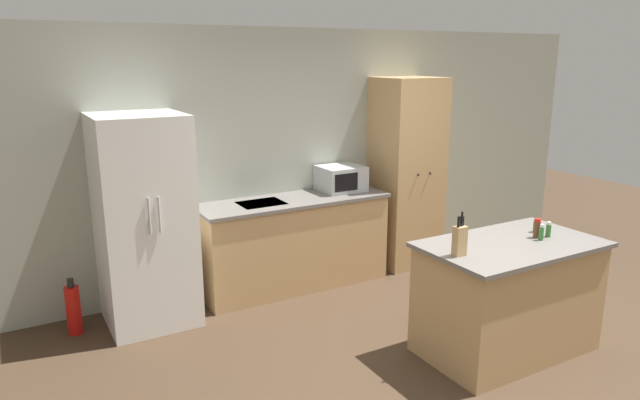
{
  "coord_description": "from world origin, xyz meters",
  "views": [
    {
      "loc": [
        -3.08,
        -2.96,
        2.32
      ],
      "look_at": [
        -0.59,
        1.4,
        1.05
      ],
      "focal_mm": 32.0,
      "sensor_mm": 36.0,
      "label": 1
    }
  ],
  "objects": [
    {
      "name": "ground_plane",
      "position": [
        0.0,
        0.0,
        0.0
      ],
      "size": [
        14.0,
        14.0,
        0.0
      ],
      "primitive_type": "plane",
      "color": "#423021"
    },
    {
      "name": "wall_back",
      "position": [
        0.0,
        2.33,
        1.3
      ],
      "size": [
        7.2,
        0.06,
        2.6
      ],
      "color": "#9EA393",
      "rests_on": "ground_plane"
    },
    {
      "name": "refrigerator",
      "position": [
        -2.04,
        1.93,
        0.93
      ],
      "size": [
        0.76,
        0.77,
        1.85
      ],
      "color": "white",
      "rests_on": "ground_plane"
    },
    {
      "name": "back_counter",
      "position": [
        -0.56,
        2.0,
        0.47
      ],
      "size": [
        1.97,
        0.64,
        0.93
      ],
      "color": "tan",
      "rests_on": "ground_plane"
    },
    {
      "name": "pantry_cabinet",
      "position": [
        0.87,
        2.0,
        1.05
      ],
      "size": [
        0.68,
        0.62,
        2.1
      ],
      "color": "tan",
      "rests_on": "ground_plane"
    },
    {
      "name": "kitchen_island",
      "position": [
        0.31,
        -0.04,
        0.46
      ],
      "size": [
        1.42,
        0.83,
        0.91
      ],
      "color": "tan",
      "rests_on": "ground_plane"
    },
    {
      "name": "microwave",
      "position": [
        0.06,
        2.08,
        1.06
      ],
      "size": [
        0.45,
        0.41,
        0.26
      ],
      "color": "#B2B5B7",
      "rests_on": "back_counter"
    },
    {
      "name": "knife_block",
      "position": [
        -0.26,
        -0.06,
        1.03
      ],
      "size": [
        0.09,
        0.06,
        0.33
      ],
      "color": "tan",
      "rests_on": "kitchen_island"
    },
    {
      "name": "spice_bottle_tall_dark",
      "position": [
        0.55,
        -0.11,
        0.97
      ],
      "size": [
        0.04,
        0.04,
        0.13
      ],
      "color": "#337033",
      "rests_on": "kitchen_island"
    },
    {
      "name": "spice_bottle_short_red",
      "position": [
        0.7,
        0.06,
        0.97
      ],
      "size": [
        0.05,
        0.05,
        0.11
      ],
      "color": "#337033",
      "rests_on": "kitchen_island"
    },
    {
      "name": "spice_bottle_amber_oil",
      "position": [
        0.67,
        -0.08,
        0.97
      ],
      "size": [
        0.04,
        0.04,
        0.12
      ],
      "color": "#337033",
      "rests_on": "kitchen_island"
    },
    {
      "name": "spice_bottle_green_herb",
      "position": [
        0.58,
        -0.05,
        0.99
      ],
      "size": [
        0.06,
        0.06,
        0.16
      ],
      "color": "#563319",
      "rests_on": "kitchen_island"
    },
    {
      "name": "fire_extinguisher",
      "position": [
        -2.68,
        1.98,
        0.22
      ],
      "size": [
        0.12,
        0.12,
        0.5
      ],
      "color": "red",
      "rests_on": "ground_plane"
    }
  ]
}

